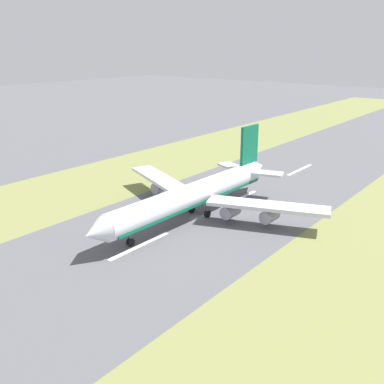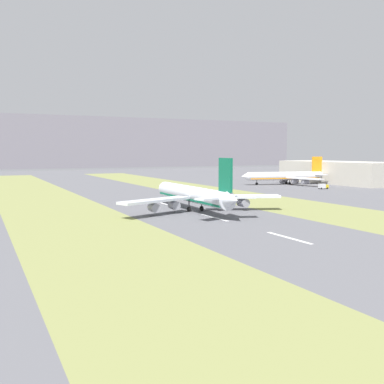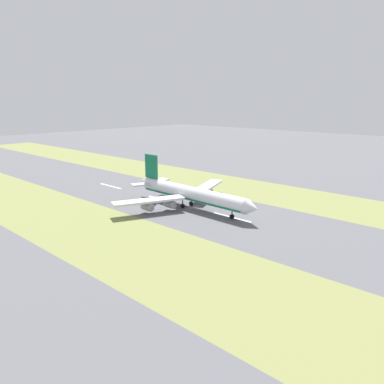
{
  "view_description": "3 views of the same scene",
  "coord_description": "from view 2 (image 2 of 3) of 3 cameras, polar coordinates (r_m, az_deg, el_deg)",
  "views": [
    {
      "loc": [
        -64.56,
        83.89,
        41.98
      ],
      "look_at": [
        1.19,
        0.42,
        7.0
      ],
      "focal_mm": 42.0,
      "sensor_mm": 36.0,
      "label": 1
    },
    {
      "loc": [
        -72.35,
        -151.79,
        22.19
      ],
      "look_at": [
        1.19,
        0.42,
        7.0
      ],
      "focal_mm": 42.0,
      "sensor_mm": 36.0,
      "label": 2
    },
    {
      "loc": [
        112.49,
        103.52,
        44.34
      ],
      "look_at": [
        1.19,
        0.42,
        7.0
      ],
      "focal_mm": 35.0,
      "sensor_mm": 36.0,
      "label": 3
    }
  ],
  "objects": [
    {
      "name": "grass_median_east",
      "position": [
        193.14,
        11.84,
        -1.57
      ],
      "size": [
        40.0,
        600.0,
        0.01
      ],
      "primitive_type": "cube",
      "color": "olive",
      "rests_on": "ground"
    },
    {
      "name": "centreline_dash_far",
      "position": [
        188.1,
        -2.98,
        -1.65
      ],
      "size": [
        1.2,
        18.0,
        0.01
      ],
      "primitive_type": "cube",
      "color": "silver",
      "rests_on": "ground"
    },
    {
      "name": "airplane_parked_apron",
      "position": [
        312.11,
        11.93,
        1.98
      ],
      "size": [
        62.13,
        58.42,
        18.84
      ],
      "color": "white",
      "rests_on": "ground"
    },
    {
      "name": "grass_median_west",
      "position": [
        155.82,
        -15.44,
        -3.24
      ],
      "size": [
        40.0,
        600.0,
        0.01
      ],
      "primitive_type": "cube",
      "color": "olive",
      "rests_on": "ground"
    },
    {
      "name": "centreline_dash_near",
      "position": [
        119.28,
        12.17,
        -5.7
      ],
      "size": [
        1.2,
        18.0,
        0.01
      ],
      "primitive_type": "cube",
      "color": "silver",
      "rests_on": "ground"
    },
    {
      "name": "mountain_ridge",
      "position": [
        675.8,
        -19.75,
        5.94
      ],
      "size": [
        800.0,
        120.0,
        70.49
      ],
      "primitive_type": "cube",
      "color": "gray",
      "rests_on": "ground"
    },
    {
      "name": "terminal_building",
      "position": [
        337.48,
        18.16,
        2.41
      ],
      "size": [
        36.0,
        92.16,
        15.27
      ],
      "primitive_type": "cube",
      "color": "#BCB7A8",
      "rests_on": "ground"
    },
    {
      "name": "centreline_dash_mid",
      "position": [
        152.33,
        2.88,
        -3.25
      ],
      "size": [
        1.2,
        18.0,
        0.01
      ],
      "primitive_type": "cube",
      "color": "silver",
      "rests_on": "ground"
    },
    {
      "name": "airplane_main_jet",
      "position": [
        168.09,
        0.27,
        -0.39
      ],
      "size": [
        64.12,
        67.09,
        20.2
      ],
      "color": "silver",
      "rests_on": "ground"
    },
    {
      "name": "ground_plane",
      "position": [
        169.61,
        -0.3,
        -2.38
      ],
      "size": [
        800.0,
        800.0,
        0.0
      ],
      "primitive_type": "plane",
      "color": "#56565B"
    },
    {
      "name": "service_truck",
      "position": [
        278.77,
        16.32,
        0.71
      ],
      "size": [
        6.21,
        3.1,
        3.1
      ],
      "color": "gold",
      "rests_on": "ground"
    }
  ]
}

